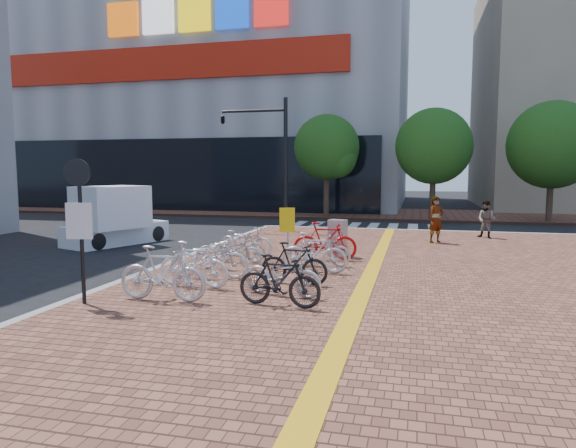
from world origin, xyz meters
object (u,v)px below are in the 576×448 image
(bike_5, at_px, (246,241))
(bike_6, at_px, (279,281))
(bike_2, at_px, (209,258))
(bike_4, at_px, (239,246))
(bike_7, at_px, (283,274))
(notice_sign, at_px, (79,213))
(yellow_sign, at_px, (288,225))
(traffic_light_pole, at_px, (256,140))
(pedestrian_a, at_px, (436,220))
(utility_box, at_px, (338,238))
(bike_11, at_px, (325,241))
(bike_8, at_px, (294,263))
(bike_0, at_px, (162,273))
(box_truck, at_px, (114,217))
(pedestrian_b, at_px, (486,219))
(bike_3, at_px, (229,251))
(bike_10, at_px, (320,250))
(bike_9, at_px, (314,253))
(bike_1, at_px, (194,264))

(bike_5, relative_size, bike_6, 1.06)
(bike_2, bearing_deg, bike_4, -10.59)
(bike_7, distance_m, notice_sign, 4.40)
(yellow_sign, bearing_deg, traffic_light_pole, 113.60)
(pedestrian_a, distance_m, yellow_sign, 7.10)
(bike_2, bearing_deg, bike_7, -130.77)
(utility_box, distance_m, notice_sign, 8.37)
(bike_7, relative_size, bike_11, 0.95)
(bike_7, height_order, bike_8, bike_8)
(bike_4, bearing_deg, bike_0, 176.37)
(bike_4, distance_m, box_truck, 7.26)
(bike_4, xyz_separation_m, bike_11, (2.41, 1.02, 0.10))
(bike_11, relative_size, pedestrian_b, 1.28)
(pedestrian_b, bearing_deg, bike_3, -102.99)
(bike_6, distance_m, bike_11, 5.53)
(bike_10, distance_m, traffic_light_pole, 9.80)
(bike_5, xyz_separation_m, pedestrian_b, (8.03, 6.60, 0.26))
(bike_0, xyz_separation_m, bike_9, (2.52, 3.71, -0.05))
(pedestrian_a, bearing_deg, notice_sign, -161.83)
(bike_4, bearing_deg, utility_box, -58.86)
(bike_6, relative_size, bike_7, 0.96)
(bike_3, relative_size, bike_8, 1.13)
(bike_4, xyz_separation_m, yellow_sign, (1.45, 0.14, 0.66))
(notice_sign, height_order, box_truck, notice_sign)
(bike_8, relative_size, pedestrian_b, 1.13)
(bike_3, distance_m, box_truck, 7.89)
(box_truck, bearing_deg, bike_5, -20.71)
(bike_11, relative_size, box_truck, 0.45)
(notice_sign, relative_size, box_truck, 0.69)
(bike_2, bearing_deg, bike_6, -142.67)
(bike_0, xyz_separation_m, bike_6, (2.50, 0.17, -0.06))
(bike_2, distance_m, notice_sign, 3.65)
(bike_4, xyz_separation_m, bike_10, (2.42, 0.03, -0.01))
(bike_4, height_order, bike_7, bike_7)
(bike_4, height_order, bike_8, bike_8)
(bike_4, distance_m, bike_11, 2.62)
(bike_11, relative_size, notice_sign, 0.65)
(bike_10, distance_m, pedestrian_b, 9.38)
(bike_0, relative_size, bike_5, 1.04)
(bike_10, xyz_separation_m, notice_sign, (-3.96, -5.33, 1.41))
(bike_0, bearing_deg, bike_5, 0.86)
(bike_6, distance_m, box_truck, 11.87)
(bike_4, xyz_separation_m, bike_8, (2.25, -2.43, 0.03))
(traffic_light_pole, bearing_deg, bike_0, -81.37)
(bike_4, xyz_separation_m, utility_box, (2.68, 1.81, 0.11))
(bike_8, relative_size, bike_11, 0.88)
(bike_10, bearing_deg, bike_0, 150.78)
(yellow_sign, bearing_deg, pedestrian_a, 51.84)
(bike_0, relative_size, box_truck, 0.45)
(bike_11, bearing_deg, bike_1, 144.49)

